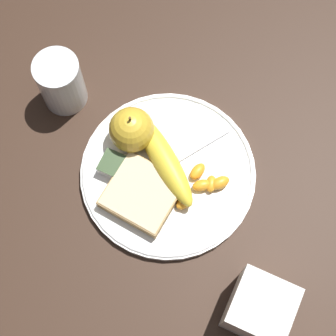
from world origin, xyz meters
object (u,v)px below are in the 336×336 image
object	(u,v)px
apple	(132,130)
jam_packet	(116,166)
plate	(168,173)
condiment_caddy	(260,308)
banana	(163,159)
fork	(167,165)
bread_slice	(142,194)
juice_glass	(61,83)

from	to	relation	value
apple	jam_packet	size ratio (longest dim) A/B	1.67
plate	condiment_caddy	world-z (taller)	condiment_caddy
banana	jam_packet	bearing A→B (deg)	-147.68
banana	fork	bearing A→B (deg)	-11.04
bread_slice	jam_packet	distance (m)	0.06
bread_slice	condiment_caddy	xyz separation A→B (m)	(0.22, -0.09, 0.02)
juice_glass	apple	size ratio (longest dim) A/B	1.24
plate	bread_slice	world-z (taller)	bread_slice
bread_slice	condiment_caddy	distance (m)	0.24
juice_glass	jam_packet	xyz separation A→B (m)	(0.13, -0.08, -0.02)
juice_glass	banana	world-z (taller)	juice_glass
banana	fork	xyz separation A→B (m)	(0.01, -0.00, -0.02)
fork	condiment_caddy	size ratio (longest dim) A/B	1.85
plate	bread_slice	xyz separation A→B (m)	(-0.02, -0.05, 0.02)
juice_glass	banana	xyz separation A→B (m)	(0.20, -0.04, -0.01)
apple	condiment_caddy	xyz separation A→B (m)	(0.27, -0.16, -0.00)
apple	fork	size ratio (longest dim) A/B	0.47
banana	condiment_caddy	bearing A→B (deg)	-34.86
jam_packet	condiment_caddy	distance (m)	0.30
condiment_caddy	apple	bearing A→B (deg)	148.88
juice_glass	banana	bearing A→B (deg)	-12.31
plate	bread_slice	bearing A→B (deg)	-111.16
juice_glass	jam_packet	bearing A→B (deg)	-31.44
banana	jam_packet	size ratio (longest dim) A/B	3.28
plate	banana	world-z (taller)	banana
apple	condiment_caddy	bearing A→B (deg)	-31.12
banana	plate	bearing A→B (deg)	-41.28
juice_glass	condiment_caddy	distance (m)	0.45
condiment_caddy	jam_packet	bearing A→B (deg)	158.34
banana	fork	distance (m)	0.02
banana	condiment_caddy	distance (m)	0.26
juice_glass	banana	distance (m)	0.20
banana	bread_slice	xyz separation A→B (m)	(-0.01, -0.06, -0.01)
juice_glass	bread_slice	size ratio (longest dim) A/B	0.89
apple	bread_slice	distance (m)	0.10
banana	condiment_caddy	size ratio (longest dim) A/B	1.70
juice_glass	fork	bearing A→B (deg)	-12.27
fork	condiment_caddy	world-z (taller)	condiment_caddy
juice_glass	apple	xyz separation A→B (m)	(0.13, -0.03, 0.00)
juice_glass	bread_slice	distance (m)	0.22
plate	juice_glass	xyz separation A→B (m)	(-0.21, 0.05, 0.04)
juice_glass	jam_packet	distance (m)	0.16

